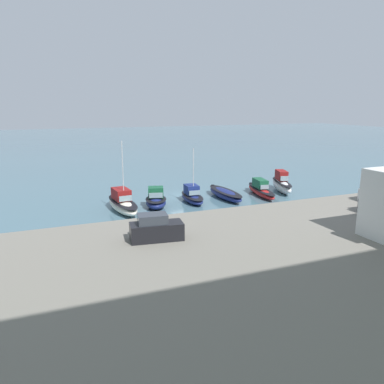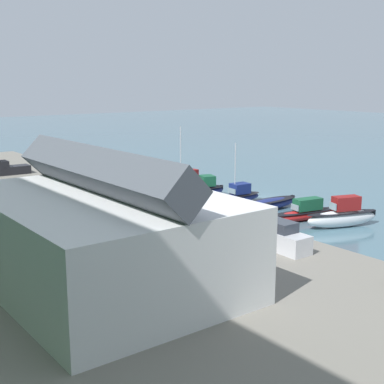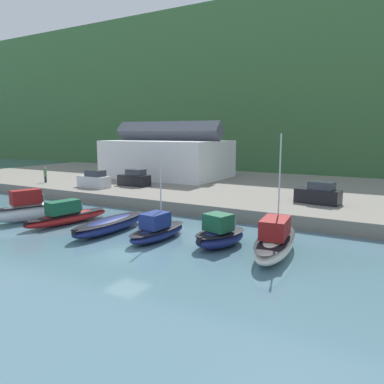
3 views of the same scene
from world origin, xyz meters
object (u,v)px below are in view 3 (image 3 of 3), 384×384
at_px(parked_car_0, 94,180).
at_px(parked_car_2, 134,179).
at_px(moored_boat_4, 220,235).
at_px(person_on_quay, 45,175).
at_px(moored_boat_0, 30,209).
at_px(moored_boat_1, 67,216).
at_px(parked_car_3, 319,194).
at_px(moored_boat_2, 110,225).
at_px(moored_boat_3, 157,230).
at_px(moored_boat_5, 275,241).

distance_m(parked_car_0, parked_car_2, 5.04).
xyz_separation_m(moored_boat_4, person_on_quay, (-31.62, 11.02, 1.46)).
relative_size(moored_boat_0, parked_car_2, 1.79).
height_order(moored_boat_1, parked_car_3, parked_car_3).
distance_m(moored_boat_2, moored_boat_3, 4.64).
bearing_deg(moored_boat_4, moored_boat_1, -161.64).
distance_m(moored_boat_1, parked_car_0, 14.20).
bearing_deg(moored_boat_1, moored_boat_5, 13.04).
distance_m(moored_boat_1, moored_boat_3, 9.88).
bearing_deg(moored_boat_1, moored_boat_4, 12.98).
height_order(moored_boat_5, parked_car_0, moored_boat_5).
height_order(parked_car_2, parked_car_3, same).
xyz_separation_m(moored_boat_1, parked_car_2, (-4.30, 15.23, 1.40)).
relative_size(moored_boat_4, parked_car_3, 1.13).
relative_size(parked_car_0, parked_car_3, 0.97).
bearing_deg(parked_car_2, moored_boat_5, -120.87).
distance_m(parked_car_0, person_on_quay, 8.94).
xyz_separation_m(moored_boat_3, parked_car_2, (-14.18, 15.36, 1.39)).
distance_m(moored_boat_0, moored_boat_3, 13.77).
relative_size(moored_boat_1, moored_boat_3, 1.26).
xyz_separation_m(moored_boat_2, moored_boat_5, (13.55, 0.99, 0.33)).
bearing_deg(parked_car_3, parked_car_2, 95.12).
distance_m(moored_boat_1, moored_boat_4, 14.80).
height_order(moored_boat_0, moored_boat_3, moored_boat_3).
bearing_deg(moored_boat_5, moored_boat_4, 176.79).
xyz_separation_m(moored_boat_2, parked_car_2, (-9.53, 15.43, 1.54)).
xyz_separation_m(parked_car_3, person_on_quay, (-35.73, -2.68, 0.18)).
xyz_separation_m(moored_boat_3, parked_car_0, (-17.79, 11.84, 1.39)).
bearing_deg(parked_car_0, moored_boat_5, -110.68).
distance_m(moored_boat_2, moored_boat_5, 13.59).
height_order(moored_boat_3, parked_car_0, moored_boat_3).
relative_size(parked_car_2, person_on_quay, 1.98).
relative_size(moored_boat_2, parked_car_2, 1.93).
height_order(moored_boat_4, parked_car_0, parked_car_0).
height_order(moored_boat_5, parked_car_3, moored_boat_5).
bearing_deg(moored_boat_0, parked_car_0, 126.75).
relative_size(moored_boat_1, parked_car_0, 2.00).
bearing_deg(moored_boat_0, parked_car_3, 52.46).
distance_m(moored_boat_1, person_on_quay, 20.52).
height_order(moored_boat_5, person_on_quay, moored_boat_5).
distance_m(moored_boat_0, moored_boat_2, 9.14).
bearing_deg(moored_boat_1, parked_car_2, 116.39).
height_order(moored_boat_2, parked_car_0, parked_car_0).
bearing_deg(moored_boat_3, moored_boat_1, -176.48).
height_order(moored_boat_1, moored_boat_3, moored_boat_3).
relative_size(moored_boat_3, moored_boat_4, 1.35).
bearing_deg(moored_boat_5, parked_car_2, 142.15).
bearing_deg(moored_boat_2, person_on_quay, 152.11).
xyz_separation_m(moored_boat_0, parked_car_2, (-0.42, 16.03, 1.07)).
distance_m(moored_boat_4, moored_boat_5, 4.01).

